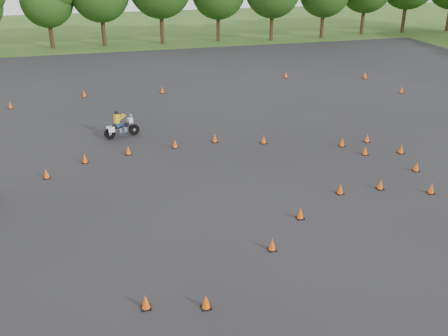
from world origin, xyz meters
TOP-DOWN VIEW (x-y plane):
  - ground at (0.00, 0.00)m, footprint 140.00×140.00m
  - asphalt_pad at (0.00, 6.00)m, footprint 62.00×62.00m
  - treeline at (3.49, 35.11)m, footprint 86.69×32.38m
  - traffic_cones at (1.05, 5.91)m, footprint 33.05×32.84m
  - rider_yellow at (-3.76, 12.18)m, footprint 2.11×1.11m

SIDE VIEW (x-z plane):
  - ground at x=0.00m, z-range 0.00..0.00m
  - asphalt_pad at x=0.00m, z-range 0.01..0.01m
  - traffic_cones at x=1.05m, z-range 0.01..0.46m
  - rider_yellow at x=-3.76m, z-range 0.00..1.56m
  - treeline at x=3.49m, z-range -0.69..9.89m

